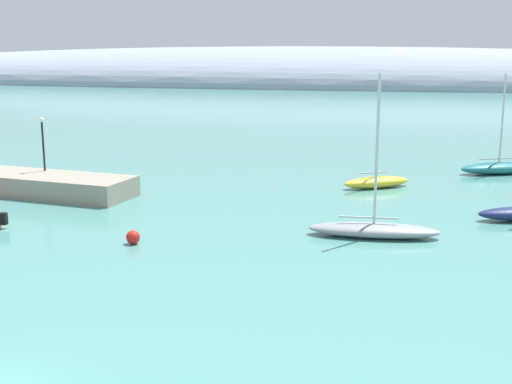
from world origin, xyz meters
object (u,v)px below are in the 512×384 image
object	(u,v)px
sailboat_teal_near_shore	(499,167)
mooring_buoy_red	(133,237)
harbor_lamp_post	(43,138)
sailboat_grey_end_of_line	(374,229)
sailboat_yellow_outer_mooring	(377,181)

from	to	relation	value
sailboat_teal_near_shore	mooring_buoy_red	world-z (taller)	sailboat_teal_near_shore
sailboat_teal_near_shore	mooring_buoy_red	bearing A→B (deg)	-153.58
harbor_lamp_post	sailboat_grey_end_of_line	bearing A→B (deg)	-15.65
mooring_buoy_red	sailboat_teal_near_shore	bearing A→B (deg)	51.18
sailboat_yellow_outer_mooring	harbor_lamp_post	distance (m)	26.90
harbor_lamp_post	sailboat_teal_near_shore	bearing A→B (deg)	24.29
sailboat_yellow_outer_mooring	sailboat_grey_end_of_line	world-z (taller)	sailboat_grey_end_of_line
sailboat_teal_near_shore	sailboat_yellow_outer_mooring	world-z (taller)	sailboat_teal_near_shore
sailboat_yellow_outer_mooring	sailboat_grey_end_of_line	bearing A→B (deg)	-119.96
sailboat_grey_end_of_line	harbor_lamp_post	world-z (taller)	sailboat_grey_end_of_line
sailboat_teal_near_shore	sailboat_yellow_outer_mooring	size ratio (longest dim) A/B	1.04
sailboat_teal_near_shore	sailboat_yellow_outer_mooring	xyz separation A→B (m)	(-10.31, -8.94, -0.06)
sailboat_yellow_outer_mooring	sailboat_grey_end_of_line	xyz separation A→B (m)	(0.81, -14.69, -0.02)
harbor_lamp_post	sailboat_yellow_outer_mooring	bearing A→B (deg)	15.85
sailboat_yellow_outer_mooring	sailboat_grey_end_of_line	size ratio (longest dim) A/B	0.88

